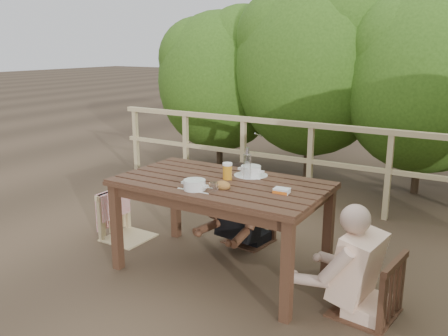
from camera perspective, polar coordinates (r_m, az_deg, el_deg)
The scene contains 16 objects.
ground at distance 4.16m, azimuth -0.37°, elevation -12.24°, with size 60.00×60.00×0.00m, color brown.
table at distance 4.00m, azimuth -0.38°, elevation -7.20°, with size 1.70×0.96×0.79m, color #3B2417.
chair_left at distance 4.74m, azimuth -11.64°, elevation -3.36°, with size 0.44×0.44×0.88m, color tan.
chair_far at distance 4.59m, azimuth 3.07°, elevation -4.04°, with size 0.41×0.41×0.83m, color #3B2417.
chair_right at distance 3.52m, azimuth 16.94°, elevation -10.13°, with size 0.44×0.44×0.89m, color #3B2417.
woman at distance 4.54m, azimuth 3.22°, elevation -1.43°, with size 0.51×0.62×1.25m, color black, non-canonical shape.
diner_right at distance 3.43m, azimuth 17.69°, elevation -6.96°, with size 0.53×0.65×1.32m, color beige, non-canonical shape.
railing at distance 5.68m, azimuth 10.28°, elevation 0.37°, with size 5.60×0.10×1.01m, color tan.
hedge_row at distance 6.55m, azimuth 18.17°, elevation 14.08°, with size 6.60×1.60×3.80m, color #2E5115, non-canonical shape.
soup_near at distance 3.63m, azimuth -3.55°, elevation -2.14°, with size 0.28×0.28×0.09m, color silver.
soup_far at distance 4.04m, azimuth 3.25°, elevation -0.40°, with size 0.29×0.29×0.10m, color white.
bread_roll at distance 3.66m, azimuth -0.15°, elevation -2.12°, with size 0.13×0.10×0.07m, color #A5642D.
beer_glass at distance 3.90m, azimuth 0.41°, elevation -0.48°, with size 0.08×0.08×0.15m, color #C48E1D.
bottle at distance 3.90m, azimuth 2.80°, elevation 0.46°, with size 0.07×0.07×0.28m, color white.
tumbler at distance 3.60m, azimuth -1.23°, elevation -2.38°, with size 0.07×0.07×0.08m, color silver.
butter_tub at distance 3.58m, azimuth 6.96°, elevation -2.83°, with size 0.12×0.09×0.05m, color white.
Camera 1 is at (1.95, -3.16, 1.88)m, focal length 38.04 mm.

